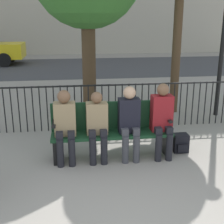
# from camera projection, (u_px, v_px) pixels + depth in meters

# --- Properties ---
(park_bench) EXTENTS (1.98, 0.45, 0.92)m
(park_bench) POSITION_uv_depth(u_px,v_px,m) (111.00, 128.00, 5.17)
(park_bench) COLOR #14381E
(park_bench) RESTS_ON ground
(seated_person_0) EXTENTS (0.34, 0.39, 1.19)m
(seated_person_0) POSITION_uv_depth(u_px,v_px,m) (65.00, 123.00, 4.91)
(seated_person_0) COLOR black
(seated_person_0) RESTS_ON ground
(seated_person_1) EXTENTS (0.34, 0.39, 1.15)m
(seated_person_1) POSITION_uv_depth(u_px,v_px,m) (97.00, 123.00, 4.98)
(seated_person_1) COLOR black
(seated_person_1) RESTS_ON ground
(seated_person_2) EXTENTS (0.34, 0.39, 1.22)m
(seated_person_2) POSITION_uv_depth(u_px,v_px,m) (129.00, 119.00, 5.03)
(seated_person_2) COLOR #3D3D42
(seated_person_2) RESTS_ON ground
(seated_person_3) EXTENTS (0.34, 0.39, 1.25)m
(seated_person_3) POSITION_uv_depth(u_px,v_px,m) (162.00, 117.00, 5.10)
(seated_person_3) COLOR black
(seated_person_3) RESTS_ON ground
(backpack) EXTENTS (0.26, 0.24, 0.32)m
(backpack) POSITION_uv_depth(u_px,v_px,m) (181.00, 143.00, 5.43)
(backpack) COLOR black
(backpack) RESTS_ON ground
(fence_railing) EXTENTS (9.01, 0.03, 0.95)m
(fence_railing) POSITION_uv_depth(u_px,v_px,m) (102.00, 103.00, 6.44)
(fence_railing) COLOR black
(fence_railing) RESTS_ON ground
(street_surface) EXTENTS (24.00, 6.00, 0.01)m
(street_surface) POSITION_uv_depth(u_px,v_px,m) (85.00, 67.00, 14.55)
(street_surface) COLOR #3D3D3F
(street_surface) RESTS_ON ground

